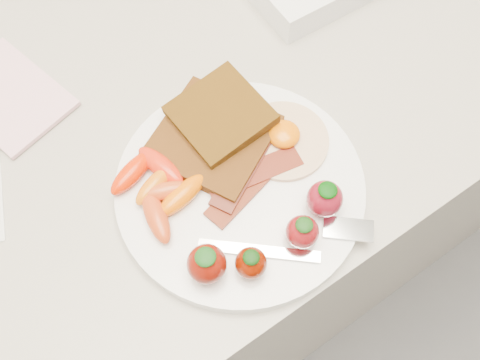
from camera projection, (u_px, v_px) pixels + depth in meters
counter at (199, 224)px, 1.05m from camera, size 2.00×0.60×0.90m
plate at (240, 188)px, 0.58m from camera, size 0.27×0.27×0.02m
toast_lower at (213, 138)px, 0.59m from camera, size 0.16×0.16×0.01m
toast_upper at (220, 114)px, 0.59m from camera, size 0.10×0.10×0.02m
fried_egg at (284, 139)px, 0.59m from camera, size 0.10×0.10×0.02m
bacon_strips at (248, 176)px, 0.57m from camera, size 0.13×0.08×0.01m
baby_carrots at (158, 187)px, 0.56m from camera, size 0.10×0.12×0.02m
strawberries at (270, 237)px, 0.52m from camera, size 0.17×0.06×0.05m
fork at (300, 241)px, 0.54m from camera, size 0.17×0.10×0.00m
notepad at (8, 95)px, 0.64m from camera, size 0.14×0.17×0.01m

